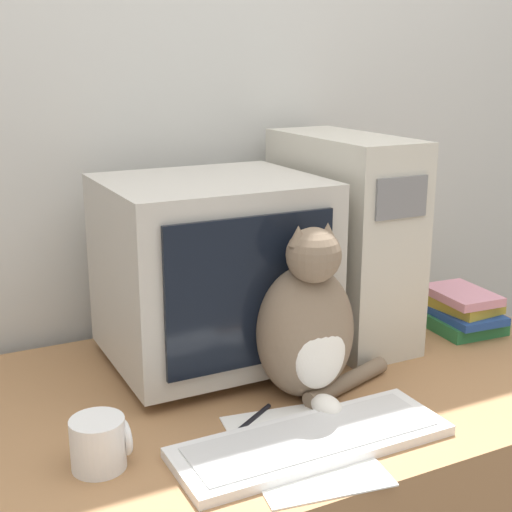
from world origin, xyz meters
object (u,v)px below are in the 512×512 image
object	(u,v)px
keyboard	(312,441)
cat	(308,327)
crt_monitor	(212,270)
book_stack	(461,310)
pen	(250,421)
mug	(100,443)
computer_tower	(341,237)

from	to	relation	value
keyboard	cat	world-z (taller)	cat
crt_monitor	book_stack	world-z (taller)	crt_monitor
pen	mug	world-z (taller)	mug
cat	computer_tower	bearing A→B (deg)	50.83
cat	book_stack	distance (m)	0.55
computer_tower	cat	bearing A→B (deg)	-133.25
computer_tower	cat	size ratio (longest dim) A/B	1.35
crt_monitor	mug	size ratio (longest dim) A/B	4.58
keyboard	mug	bearing A→B (deg)	163.55
computer_tower	pen	bearing A→B (deg)	-141.98
pen	mug	distance (m)	0.29
mug	crt_monitor	bearing A→B (deg)	42.38
crt_monitor	cat	distance (m)	0.26
book_stack	crt_monitor	bearing A→B (deg)	171.18
crt_monitor	computer_tower	distance (m)	0.34
book_stack	mug	bearing A→B (deg)	-167.74
pen	book_stack	bearing A→B (deg)	15.68
crt_monitor	computer_tower	bearing A→B (deg)	3.53
book_stack	pen	bearing A→B (deg)	-164.32
book_stack	computer_tower	bearing A→B (deg)	157.30
crt_monitor	pen	world-z (taller)	crt_monitor
cat	book_stack	xyz separation A→B (m)	(0.52, 0.14, -0.10)
book_stack	cat	bearing A→B (deg)	-164.95
cat	crt_monitor	bearing A→B (deg)	116.51
crt_monitor	computer_tower	size ratio (longest dim) A/B	0.92
computer_tower	book_stack	bearing A→B (deg)	-22.70
crt_monitor	cat	xyz separation A→B (m)	(0.10, -0.24, -0.06)
book_stack	mug	distance (m)	0.98
cat	mug	size ratio (longest dim) A/B	3.70
crt_monitor	book_stack	bearing A→B (deg)	-8.82
keyboard	cat	xyz separation A→B (m)	(0.09, 0.17, 0.14)
keyboard	mug	world-z (taller)	mug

